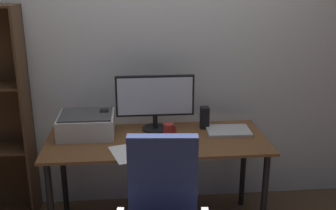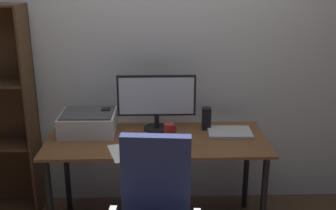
{
  "view_description": "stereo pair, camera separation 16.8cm",
  "coord_description": "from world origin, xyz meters",
  "px_view_note": "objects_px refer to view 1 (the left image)",
  "views": [
    {
      "loc": [
        -0.17,
        -2.68,
        1.85
      ],
      "look_at": [
        0.08,
        0.02,
        0.99
      ],
      "focal_mm": 43.14,
      "sensor_mm": 36.0,
      "label": 1
    },
    {
      "loc": [
        0.0,
        -2.69,
        1.85
      ],
      "look_at": [
        0.08,
        0.02,
        0.99
      ],
      "focal_mm": 43.14,
      "sensor_mm": 36.0,
      "label": 2
    }
  ],
  "objects_px": {
    "mouse": "(186,145)",
    "laptop": "(228,131)",
    "monitor": "(155,99)",
    "speaker_right": "(205,118)",
    "speaker_left": "(105,121)",
    "coffee_mug": "(169,130)",
    "desk": "(157,150)",
    "keyboard": "(157,148)",
    "printer": "(87,124)"
  },
  "relations": [
    {
      "from": "speaker_right",
      "to": "printer",
      "type": "distance_m",
      "value": 0.89
    },
    {
      "from": "mouse",
      "to": "speaker_left",
      "type": "bearing_deg",
      "value": 138.2
    },
    {
      "from": "keyboard",
      "to": "speaker_right",
      "type": "xyz_separation_m",
      "value": [
        0.39,
        0.36,
        0.08
      ]
    },
    {
      "from": "desk",
      "to": "laptop",
      "type": "bearing_deg",
      "value": 8.42
    },
    {
      "from": "desk",
      "to": "keyboard",
      "type": "height_order",
      "value": "keyboard"
    },
    {
      "from": "speaker_right",
      "to": "desk",
      "type": "bearing_deg",
      "value": -154.32
    },
    {
      "from": "laptop",
      "to": "speaker_right",
      "type": "height_order",
      "value": "speaker_right"
    },
    {
      "from": "mouse",
      "to": "coffee_mug",
      "type": "relative_size",
      "value": 1.0
    },
    {
      "from": "desk",
      "to": "mouse",
      "type": "height_order",
      "value": "mouse"
    },
    {
      "from": "mouse",
      "to": "printer",
      "type": "distance_m",
      "value": 0.76
    },
    {
      "from": "speaker_left",
      "to": "monitor",
      "type": "bearing_deg",
      "value": 1.2
    },
    {
      "from": "monitor",
      "to": "speaker_left",
      "type": "distance_m",
      "value": 0.41
    },
    {
      "from": "keyboard",
      "to": "desk",
      "type": "bearing_deg",
      "value": 87.81
    },
    {
      "from": "speaker_right",
      "to": "coffee_mug",
      "type": "bearing_deg",
      "value": -154.39
    },
    {
      "from": "keyboard",
      "to": "mouse",
      "type": "xyz_separation_m",
      "value": [
        0.2,
        0.02,
        0.01
      ]
    },
    {
      "from": "desk",
      "to": "speaker_left",
      "type": "height_order",
      "value": "speaker_left"
    },
    {
      "from": "monitor",
      "to": "speaker_right",
      "type": "xyz_separation_m",
      "value": [
        0.38,
        -0.01,
        -0.16
      ]
    },
    {
      "from": "desk",
      "to": "speaker_left",
      "type": "bearing_deg",
      "value": 154.44
    },
    {
      "from": "coffee_mug",
      "to": "speaker_right",
      "type": "height_order",
      "value": "speaker_right"
    },
    {
      "from": "desk",
      "to": "laptop",
      "type": "distance_m",
      "value": 0.55
    },
    {
      "from": "keyboard",
      "to": "speaker_left",
      "type": "bearing_deg",
      "value": 136.38
    },
    {
      "from": "keyboard",
      "to": "coffee_mug",
      "type": "distance_m",
      "value": 0.25
    },
    {
      "from": "monitor",
      "to": "mouse",
      "type": "relative_size",
      "value": 6.09
    },
    {
      "from": "laptop",
      "to": "speaker_left",
      "type": "relative_size",
      "value": 1.88
    },
    {
      "from": "mouse",
      "to": "laptop",
      "type": "height_order",
      "value": "mouse"
    },
    {
      "from": "speaker_right",
      "to": "monitor",
      "type": "bearing_deg",
      "value": 178.8
    },
    {
      "from": "monitor",
      "to": "laptop",
      "type": "distance_m",
      "value": 0.6
    },
    {
      "from": "desk",
      "to": "speaker_right",
      "type": "relative_size",
      "value": 9.28
    },
    {
      "from": "coffee_mug",
      "to": "printer",
      "type": "height_order",
      "value": "printer"
    },
    {
      "from": "desk",
      "to": "coffee_mug",
      "type": "xyz_separation_m",
      "value": [
        0.09,
        0.04,
        0.14
      ]
    },
    {
      "from": "laptop",
      "to": "printer",
      "type": "distance_m",
      "value": 1.05
    },
    {
      "from": "coffee_mug",
      "to": "monitor",
      "type": "bearing_deg",
      "value": 121.88
    },
    {
      "from": "laptop",
      "to": "printer",
      "type": "height_order",
      "value": "printer"
    },
    {
      "from": "printer",
      "to": "mouse",
      "type": "bearing_deg",
      "value": -23.17
    },
    {
      "from": "desk",
      "to": "laptop",
      "type": "relative_size",
      "value": 4.93
    },
    {
      "from": "speaker_left",
      "to": "desk",
      "type": "bearing_deg",
      "value": -25.56
    },
    {
      "from": "desk",
      "to": "printer",
      "type": "distance_m",
      "value": 0.55
    },
    {
      "from": "desk",
      "to": "keyboard",
      "type": "relative_size",
      "value": 5.44
    },
    {
      "from": "monitor",
      "to": "mouse",
      "type": "xyz_separation_m",
      "value": [
        0.19,
        -0.36,
        -0.23
      ]
    },
    {
      "from": "keyboard",
      "to": "speaker_right",
      "type": "relative_size",
      "value": 1.71
    },
    {
      "from": "monitor",
      "to": "speaker_left",
      "type": "height_order",
      "value": "monitor"
    },
    {
      "from": "mouse",
      "to": "speaker_right",
      "type": "xyz_separation_m",
      "value": [
        0.19,
        0.35,
        0.07
      ]
    },
    {
      "from": "coffee_mug",
      "to": "speaker_left",
      "type": "height_order",
      "value": "speaker_left"
    },
    {
      "from": "monitor",
      "to": "speaker_left",
      "type": "xyz_separation_m",
      "value": [
        -0.38,
        -0.01,
        -0.16
      ]
    },
    {
      "from": "laptop",
      "to": "speaker_left",
      "type": "distance_m",
      "value": 0.93
    },
    {
      "from": "desk",
      "to": "keyboard",
      "type": "bearing_deg",
      "value": -93.17
    },
    {
      "from": "coffee_mug",
      "to": "speaker_left",
      "type": "relative_size",
      "value": 0.56
    },
    {
      "from": "keyboard",
      "to": "coffee_mug",
      "type": "relative_size",
      "value": 3.04
    },
    {
      "from": "coffee_mug",
      "to": "speaker_right",
      "type": "distance_m",
      "value": 0.32
    },
    {
      "from": "desk",
      "to": "printer",
      "type": "bearing_deg",
      "value": 165.52
    }
  ]
}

